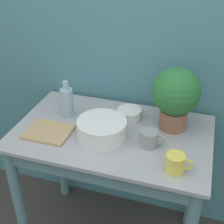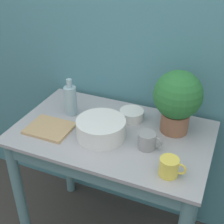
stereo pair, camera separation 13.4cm
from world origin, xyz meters
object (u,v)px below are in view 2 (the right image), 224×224
Objects in this scene: potted_plant at (177,98)px; mug_yellow at (169,167)px; bowl_wash_large at (101,128)px; bowl_small_enamel_white at (132,115)px; mug_grey at (147,141)px; tray_board at (50,128)px; bottle_tall at (70,100)px.

potted_plant is 0.38m from mug_yellow.
mug_yellow is (0.39, -0.14, -0.01)m from bowl_wash_large.
mug_grey is at bearing -53.77° from bowl_small_enamel_white.
potted_plant reaches higher than tray_board.
bottle_tall reaches higher than bowl_small_enamel_white.
bowl_small_enamel_white is at bearing 36.73° from tray_board.
potted_plant reaches higher than mug_grey.
mug_grey is 1.01× the size of mug_yellow.
tray_board is (-0.37, -0.27, -0.02)m from bowl_small_enamel_white.
bowl_wash_large is 0.25m from mug_grey.
bottle_tall reaches higher than bowl_wash_large.
bowl_wash_large is at bearing 159.89° from mug_yellow.
potted_plant is at bearing 66.73° from mug_grey.
potted_plant reaches higher than bowl_small_enamel_white.
potted_plant is 0.69m from tray_board.
bowl_wash_large is at bearing -111.45° from bowl_small_enamel_white.
potted_plant is at bearing 6.00° from bottle_tall.
mug_grey is 0.27m from bowl_small_enamel_white.
mug_yellow is (0.65, -0.28, -0.05)m from bottle_tall.
bowl_wash_large is 0.29m from tray_board.
bowl_small_enamel_white reaches higher than tray_board.
bowl_small_enamel_white is at bearing 68.55° from bowl_wash_large.
mug_yellow reaches higher than tray_board.
mug_yellow is 0.48m from bowl_small_enamel_white.
potted_plant is 0.60m from bottle_tall.
bowl_wash_large is (-0.33, -0.20, -0.15)m from potted_plant.
potted_plant is 1.57× the size of bottle_tall.
bottle_tall is at bearing -174.00° from potted_plant.
mug_grey is (-0.09, -0.20, -0.15)m from potted_plant.
bowl_wash_large is at bearing -28.77° from bottle_tall.
tray_board is at bearing -174.16° from mug_grey.
mug_grey is (0.25, 0.00, -0.01)m from bowl_wash_large.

